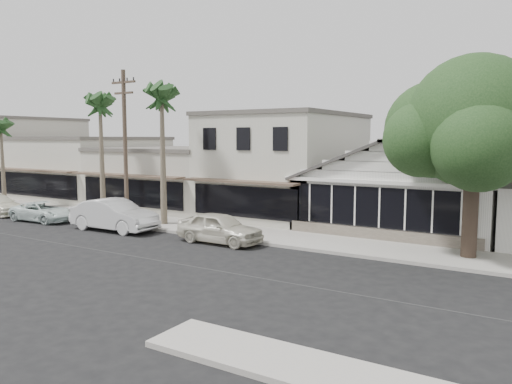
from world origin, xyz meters
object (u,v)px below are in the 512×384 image
Objects in this scene: shade_tree at (474,126)px; car_2 at (43,212)px; utility_pole at (125,144)px; car_1 at (114,215)px; car_0 at (220,228)px.

car_2 is at bearing -171.67° from shade_tree.
utility_pole is at bearing -173.64° from shade_tree.
utility_pole is 1.69× the size of car_1.
shade_tree reaches higher than car_2.
car_1 is at bearing -74.40° from utility_pole.
car_0 is at bearing -7.34° from utility_pole.
car_2 is 24.79m from shade_tree.
shade_tree is at bearing -73.76° from car_0.
car_0 is at bearing -164.72° from shade_tree.
utility_pole is 1.05× the size of shade_tree.
car_1 is 6.11m from car_2.
utility_pole reaches higher than car_2.
car_0 reaches higher than car_2.
utility_pole is at bearing 13.94° from car_1.
car_1 is at bearing 94.12° from car_0.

